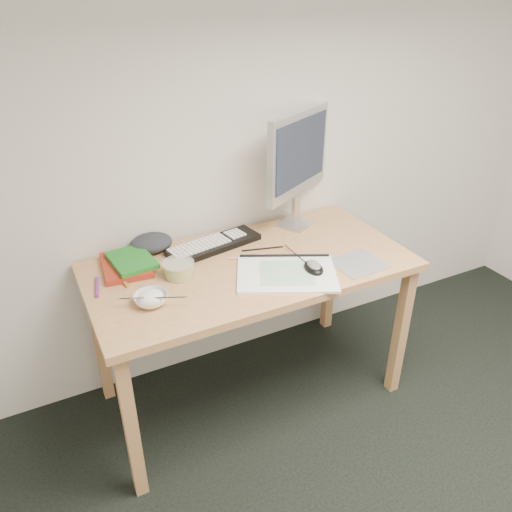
{
  "coord_description": "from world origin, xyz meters",
  "views": [
    {
      "loc": [
        -1.11,
        -0.26,
        1.83
      ],
      "look_at": [
        -0.3,
        1.35,
        0.83
      ],
      "focal_mm": 35.0,
      "sensor_mm": 36.0,
      "label": 1
    }
  ],
  "objects_px": {
    "keyboard": "(214,245)",
    "monitor": "(298,157)",
    "desk": "(251,279)",
    "rice_bowl": "(151,299)",
    "sketchpad": "(287,274)"
  },
  "relations": [
    {
      "from": "desk",
      "to": "monitor",
      "type": "height_order",
      "value": "monitor"
    },
    {
      "from": "desk",
      "to": "keyboard",
      "type": "height_order",
      "value": "keyboard"
    },
    {
      "from": "sketchpad",
      "to": "monitor",
      "type": "bearing_deg",
      "value": 80.95
    },
    {
      "from": "desk",
      "to": "keyboard",
      "type": "xyz_separation_m",
      "value": [
        -0.08,
        0.21,
        0.1
      ]
    },
    {
      "from": "desk",
      "to": "monitor",
      "type": "xyz_separation_m",
      "value": [
        0.37,
        0.25,
        0.44
      ]
    },
    {
      "from": "keyboard",
      "to": "monitor",
      "type": "distance_m",
      "value": 0.57
    },
    {
      "from": "keyboard",
      "to": "monitor",
      "type": "relative_size",
      "value": 0.78
    },
    {
      "from": "keyboard",
      "to": "monitor",
      "type": "bearing_deg",
      "value": -5.91
    },
    {
      "from": "monitor",
      "to": "rice_bowl",
      "type": "relative_size",
      "value": 4.32
    },
    {
      "from": "desk",
      "to": "rice_bowl",
      "type": "distance_m",
      "value": 0.5
    },
    {
      "from": "keyboard",
      "to": "sketchpad",
      "type": "bearing_deg",
      "value": -75.19
    },
    {
      "from": "keyboard",
      "to": "desk",
      "type": "bearing_deg",
      "value": -78.7
    },
    {
      "from": "desk",
      "to": "monitor",
      "type": "bearing_deg",
      "value": 33.57
    },
    {
      "from": "sketchpad",
      "to": "desk",
      "type": "bearing_deg",
      "value": 145.83
    },
    {
      "from": "desk",
      "to": "monitor",
      "type": "relative_size",
      "value": 2.48
    }
  ]
}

